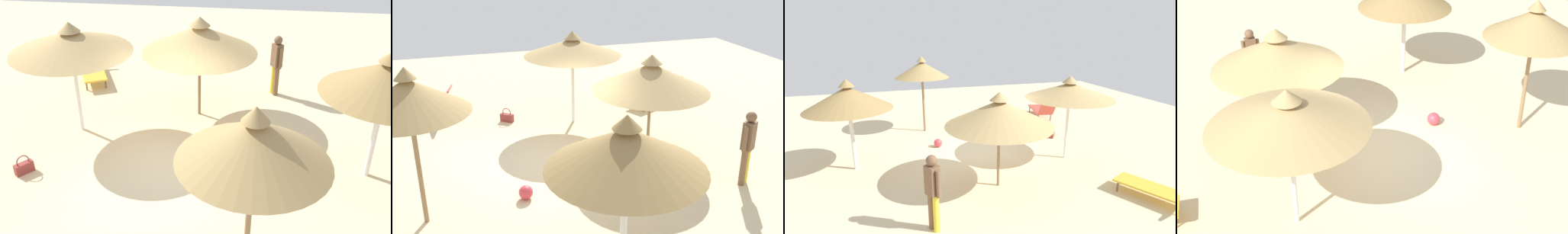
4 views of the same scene
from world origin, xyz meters
The scene contains 10 objects.
ground centered at (0.00, 0.00, -0.05)m, with size 24.00×24.00×0.10m, color beige.
parasol_umbrella_near_right centered at (-0.16, -2.23, 2.02)m, with size 2.78×2.78×2.56m.
parasol_umbrella_center centered at (2.56, -1.11, 2.23)m, with size 2.72×2.72×2.68m.
parasol_umbrella_edge centered at (-1.48, 2.96, 2.51)m, with size 2.10×2.10×3.04m.
parasol_umbrella_back centered at (-3.90, -0.07, 2.18)m, with size 2.44×2.44×2.72m.
lounge_chair_far_right centered at (3.99, 3.24, 0.44)m, with size 1.08×2.31×0.99m.
lounge_chair_near_left centered at (3.34, -4.18, 0.34)m, with size 1.46×2.15×0.78m.
person_standing_far_left centered at (-2.08, -3.64, 0.96)m, with size 0.32×0.39×1.68m.
handbag centered at (3.15, 0.76, 0.14)m, with size 0.36×0.39×0.42m.
beach_ball centered at (-1.25, 1.01, 0.15)m, with size 0.30×0.30×0.30m, color #D83F4C.
Camera 2 is at (-9.29, 2.25, 4.98)m, focal length 41.26 mm.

